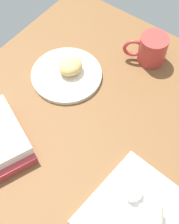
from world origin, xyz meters
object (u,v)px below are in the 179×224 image
at_px(square_plate, 140,217).
at_px(coffee_mug, 151,49).
at_px(sauce_cup, 133,193).
at_px(round_plate, 67,75).
at_px(scone_pastry, 70,66).

relative_size(square_plate, coffee_mug, 1.93).
relative_size(square_plate, sauce_cup, 5.51).
distance_m(square_plate, sauce_cup, 0.06).
height_order(square_plate, sauce_cup, sauce_cup).
distance_m(round_plate, sauce_cup, 0.44).
bearing_deg(sauce_cup, round_plate, 151.38).
relative_size(scone_pastry, coffee_mug, 0.61).
xyz_separation_m(sauce_cup, coffee_mug, (-0.21, 0.44, 0.02)).
bearing_deg(scone_pastry, round_plate, -103.43).
bearing_deg(round_plate, square_plate, -29.54).
relative_size(scone_pastry, sauce_cup, 1.75).
bearing_deg(coffee_mug, square_plate, -61.35).
height_order(sauce_cup, coffee_mug, coffee_mug).
distance_m(scone_pastry, coffee_mug, 0.27).
xyz_separation_m(scone_pastry, sauce_cup, (0.39, -0.23, -0.01)).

